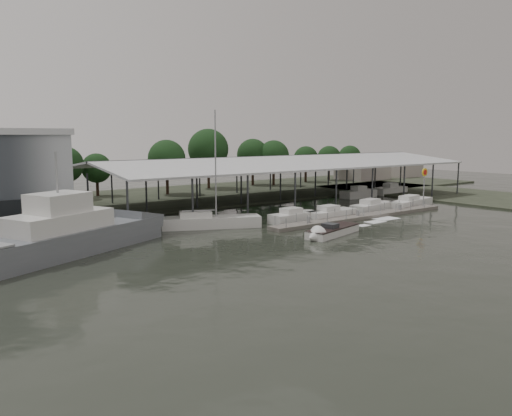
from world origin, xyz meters
TOP-DOWN VIEW (x-y plane):
  - ground at (0.00, 0.00)m, footprint 200.00×200.00m
  - land_strip_far at (0.00, 42.00)m, footprint 140.00×30.00m
  - land_strip_east at (45.00, 10.00)m, footprint 20.00×60.00m
  - covered_boat_shed at (17.00, 28.00)m, footprint 58.24×24.00m
  - floating_dock at (15.00, 10.00)m, footprint 28.00×2.00m
  - shell_fuel_sign at (27.00, 9.99)m, footprint 1.10×0.18m
  - distant_commercial_buildings at (59.03, 44.69)m, footprint 22.00×8.00m
  - grey_trawler at (-18.53, 12.89)m, footprint 18.75×11.85m
  - white_sailboat at (-3.12, 15.77)m, footprint 10.66×6.79m
  - speedboat_underway at (3.91, 4.74)m, footprint 18.71×6.46m
  - moored_cruiser_0 at (6.60, 13.08)m, footprint 6.61×2.57m
  - moored_cruiser_1 at (11.49, 11.98)m, footprint 6.82×2.41m
  - moored_cruiser_2 at (20.15, 12.98)m, footprint 7.90×3.42m
  - moored_cruiser_3 at (27.67, 12.45)m, footprint 9.43×3.76m
  - horizon_tree_line at (22.10, 47.87)m, footprint 68.66×10.86m

SIDE VIEW (x-z plane):
  - ground at x=0.00m, z-range 0.00..0.00m
  - land_strip_far at x=0.00m, z-range -0.05..0.25m
  - land_strip_east at x=45.00m, z-range -0.05..0.25m
  - floating_dock at x=15.00m, z-range -0.50..0.90m
  - speedboat_underway at x=3.91m, z-range -0.61..1.39m
  - moored_cruiser_0 at x=6.60m, z-range -0.24..1.46m
  - moored_cruiser_1 at x=11.49m, z-range -0.24..1.46m
  - moored_cruiser_2 at x=20.15m, z-range -0.24..1.46m
  - moored_cruiser_3 at x=27.67m, z-range -0.24..1.46m
  - white_sailboat at x=-3.12m, z-range -5.70..6.99m
  - grey_trawler at x=-18.53m, z-range -2.84..6.00m
  - distant_commercial_buildings at x=59.03m, z-range -0.16..3.84m
  - shell_fuel_sign at x=27.00m, z-range 1.15..6.70m
  - horizon_tree_line at x=22.10m, z-range 0.47..11.59m
  - covered_boat_shed at x=17.00m, z-range 2.65..9.61m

